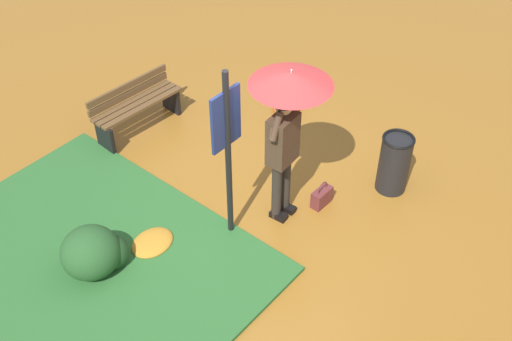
{
  "coord_description": "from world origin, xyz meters",
  "views": [
    {
      "loc": [
        -4.34,
        -3.51,
        5.6
      ],
      "look_at": [
        -0.1,
        0.0,
        0.85
      ],
      "focal_mm": 43.9,
      "sensor_mm": 36.0,
      "label": 1
    }
  ],
  "objects_px": {
    "person_with_umbrella": "(287,109)",
    "info_sign_post": "(227,139)",
    "handbag": "(322,197)",
    "trash_bin": "(394,163)",
    "park_bench": "(136,106)"
  },
  "relations": [
    {
      "from": "handbag",
      "to": "trash_bin",
      "type": "distance_m",
      "value": 1.04
    },
    {
      "from": "trash_bin",
      "to": "handbag",
      "type": "bearing_deg",
      "value": 148.37
    },
    {
      "from": "person_with_umbrella",
      "to": "info_sign_post",
      "type": "relative_size",
      "value": 0.89
    },
    {
      "from": "park_bench",
      "to": "handbag",
      "type": "bearing_deg",
      "value": -82.5
    },
    {
      "from": "handbag",
      "to": "park_bench",
      "type": "relative_size",
      "value": 0.26
    },
    {
      "from": "info_sign_post",
      "to": "trash_bin",
      "type": "height_order",
      "value": "info_sign_post"
    },
    {
      "from": "info_sign_post",
      "to": "trash_bin",
      "type": "relative_size",
      "value": 2.76
    },
    {
      "from": "trash_bin",
      "to": "info_sign_post",
      "type": "bearing_deg",
      "value": 150.58
    },
    {
      "from": "info_sign_post",
      "to": "park_bench",
      "type": "relative_size",
      "value": 1.64
    },
    {
      "from": "park_bench",
      "to": "info_sign_post",
      "type": "bearing_deg",
      "value": -106.34
    },
    {
      "from": "person_with_umbrella",
      "to": "handbag",
      "type": "xyz_separation_m",
      "value": [
        0.38,
        -0.32,
        -1.42
      ]
    },
    {
      "from": "handbag",
      "to": "person_with_umbrella",
      "type": "bearing_deg",
      "value": 139.97
    },
    {
      "from": "person_with_umbrella",
      "to": "info_sign_post",
      "type": "xyz_separation_m",
      "value": [
        -0.73,
        0.26,
        -0.11
      ]
    },
    {
      "from": "info_sign_post",
      "to": "park_bench",
      "type": "distance_m",
      "value": 2.74
    },
    {
      "from": "info_sign_post",
      "to": "handbag",
      "type": "bearing_deg",
      "value": -27.67
    }
  ]
}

